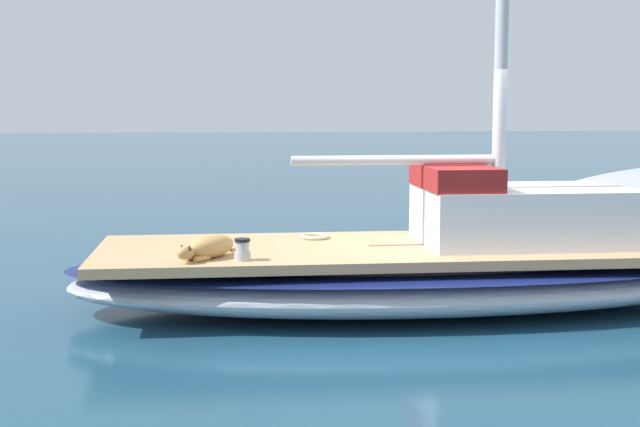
{
  "coord_description": "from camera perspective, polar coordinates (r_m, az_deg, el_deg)",
  "views": [
    {
      "loc": [
        8.84,
        -2.08,
        2.13
      ],
      "look_at": [
        0.0,
        -1.0,
        1.01
      ],
      "focal_mm": 48.58,
      "sensor_mm": 36.0,
      "label": 1
    }
  ],
  "objects": [
    {
      "name": "deck_winch",
      "position": [
        8.27,
        -5.13,
        -2.42
      ],
      "size": [
        0.16,
        0.16,
        0.21
      ],
      "color": "#B7B7BC",
      "rests_on": "sailboat_main"
    },
    {
      "name": "dog_tan",
      "position": [
        8.41,
        -7.33,
        -2.23
      ],
      "size": [
        0.78,
        0.68,
        0.22
      ],
      "color": "tan",
      "rests_on": "sailboat_main"
    },
    {
      "name": "sailboat_main",
      "position": [
        9.26,
        6.17,
        -4.05
      ],
      "size": [
        2.59,
        7.26,
        0.66
      ],
      "color": "#B2B7C1",
      "rests_on": "ground"
    },
    {
      "name": "cabin_house",
      "position": [
        9.46,
        12.84,
        0.16
      ],
      "size": [
        1.42,
        2.24,
        0.84
      ],
      "color": "silver",
      "rests_on": "sailboat_main"
    },
    {
      "name": "ground_plane",
      "position": [
        9.33,
        6.14,
        -6.07
      ],
      "size": [
        120.0,
        120.0,
        0.0
      ],
      "primitive_type": "plane",
      "color": "navy"
    },
    {
      "name": "coiled_rope",
      "position": [
        9.59,
        -0.34,
        -1.52
      ],
      "size": [
        0.32,
        0.32,
        0.04
      ],
      "primitive_type": "torus",
      "color": "beige",
      "rests_on": "sailboat_main"
    }
  ]
}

